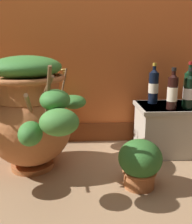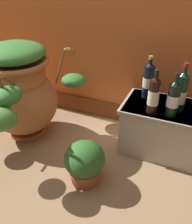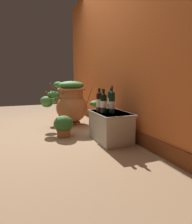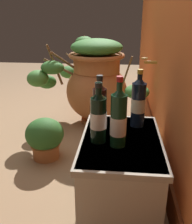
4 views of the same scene
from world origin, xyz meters
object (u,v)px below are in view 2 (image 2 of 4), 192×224
(wine_bottle_middle, at_px, (154,94))
(potted_shrub, at_px, (85,162))
(wine_bottle_right, at_px, (173,98))
(wine_bottle_back, at_px, (148,79))
(wine_bottle_left, at_px, (181,91))
(terracotta_urn, at_px, (19,91))

(wine_bottle_middle, height_order, potted_shrub, wine_bottle_middle)
(wine_bottle_middle, relative_size, potted_shrub, 1.02)
(potted_shrub, bearing_deg, wine_bottle_right, 43.52)
(wine_bottle_middle, bearing_deg, wine_bottle_right, 2.32)
(wine_bottle_back, height_order, potted_shrub, wine_bottle_back)
(wine_bottle_middle, distance_m, potted_shrub, 0.63)
(wine_bottle_left, height_order, wine_bottle_right, wine_bottle_left)
(potted_shrub, bearing_deg, wine_bottle_back, 69.53)
(wine_bottle_left, distance_m, wine_bottle_back, 0.27)
(wine_bottle_middle, bearing_deg, wine_bottle_left, 32.47)
(wine_bottle_back, distance_m, potted_shrub, 0.76)
(wine_bottle_left, height_order, potted_shrub, wine_bottle_left)
(wine_bottle_left, relative_size, wine_bottle_back, 1.05)
(wine_bottle_left, distance_m, wine_bottle_right, 0.10)
(wine_bottle_left, xyz_separation_m, wine_bottle_back, (-0.24, 0.11, 0.00))
(wine_bottle_middle, xyz_separation_m, wine_bottle_right, (0.13, 0.01, -0.00))
(wine_bottle_back, bearing_deg, wine_bottle_middle, -67.99)
(wine_bottle_right, bearing_deg, potted_shrub, -136.48)
(wine_bottle_middle, relative_size, wine_bottle_back, 0.95)
(terracotta_urn, height_order, potted_shrub, terracotta_urn)
(terracotta_urn, distance_m, wine_bottle_left, 1.20)
(terracotta_urn, xyz_separation_m, wine_bottle_middle, (1.01, 0.13, 0.12))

